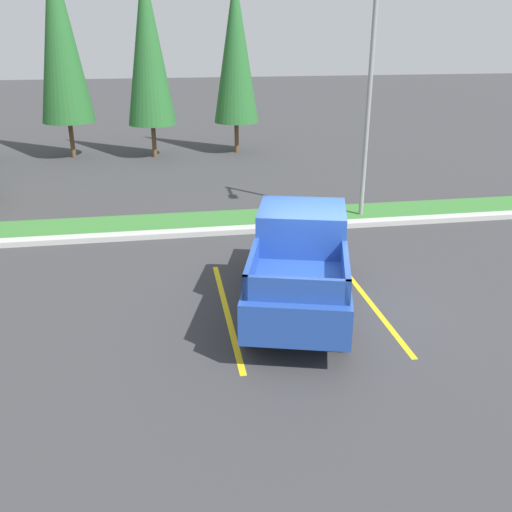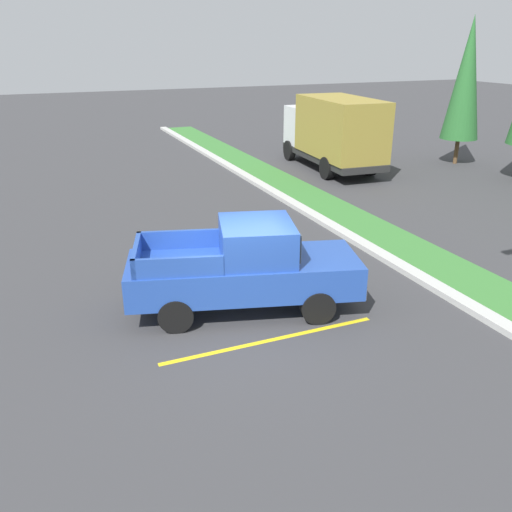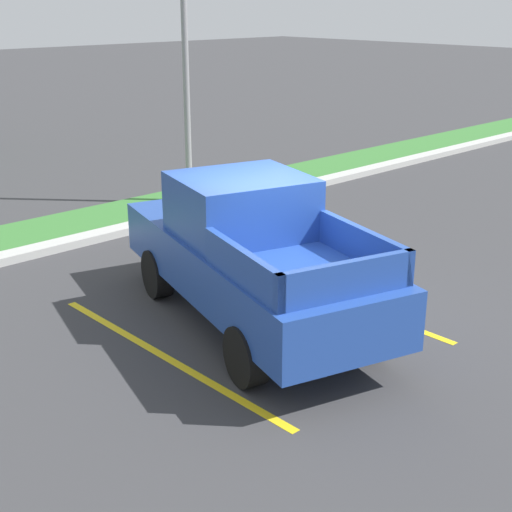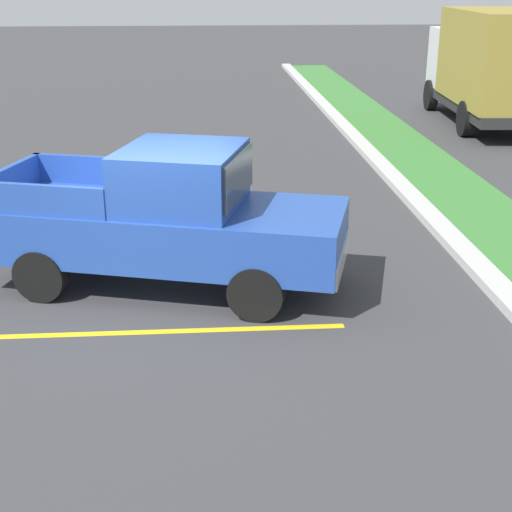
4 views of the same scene
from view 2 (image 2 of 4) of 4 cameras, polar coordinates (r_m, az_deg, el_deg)
name	(u,v)px [view 2 (image 2 of 4)]	position (r m, az deg, el deg)	size (l,w,h in m)	color
ground_plane	(245,318)	(12.26, -1.19, -6.59)	(120.00, 120.00, 0.00)	#38383A
parking_line_near	(222,283)	(13.99, -3.63, -2.85)	(0.12, 4.80, 0.01)	yellow
parking_line_far	(271,340)	(11.43, 1.62, -8.85)	(0.12, 4.80, 0.01)	yellow
curb_strip	(424,280)	(14.63, 17.33, -2.40)	(56.00, 0.40, 0.15)	#B2B2AD
grass_median	(457,275)	(15.35, 20.49, -1.85)	(56.00, 1.80, 0.06)	#387533
pickup_truck_main	(246,268)	(12.24, -1.08, -1.23)	(3.24, 5.54, 2.10)	black
cargo_truck_distant	(334,131)	(26.36, 8.21, 12.94)	(6.94, 2.88, 3.40)	black
cypress_tree_leftmost	(466,79)	(29.06, 21.32, 17.03)	(1.81, 1.81, 6.96)	brown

